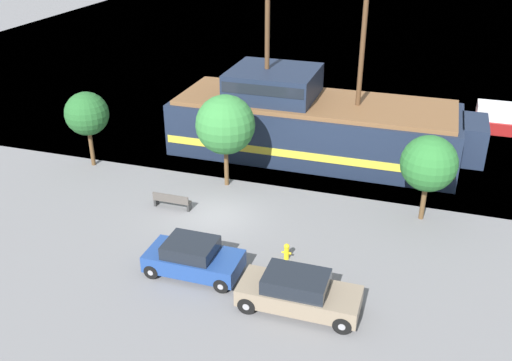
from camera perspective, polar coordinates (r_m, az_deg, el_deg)
ground_plane at (r=28.55m, az=-3.95°, el=-3.47°), size 160.00×160.00×0.00m
water_surface at (r=69.02m, az=9.92°, el=14.26°), size 80.00×80.00×0.00m
pirate_ship at (r=34.75m, az=5.61°, el=5.72°), size 18.26×5.97×11.09m
moored_boat_dockside at (r=41.92m, az=23.09°, el=5.49°), size 5.87×2.06×1.87m
parked_car_curb_front at (r=22.13m, az=4.26°, el=-11.09°), size 4.64×1.93×1.55m
parked_car_curb_mid at (r=24.12m, az=-6.30°, el=-7.70°), size 3.99×1.98×1.52m
fire_hydrant at (r=25.06m, az=3.08°, el=-7.04°), size 0.42×0.25×0.76m
bench_promenade_east at (r=29.19m, az=-8.43°, el=-2.00°), size 1.96×0.45×0.85m
tree_row_east at (r=33.97m, az=-16.56°, el=6.40°), size 2.49×2.49×4.44m
tree_row_mideast at (r=30.08m, az=-3.09°, el=5.59°), size 3.16×3.16×5.10m
tree_row_midwest at (r=28.05m, az=16.90°, el=1.62°), size 2.69×2.69×4.33m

